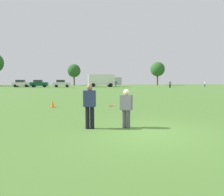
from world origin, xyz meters
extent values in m
plane|color=#47702D|center=(0.00, 0.00, 0.00)|extent=(142.61, 142.61, 0.00)
cylinder|color=black|center=(-2.01, 0.88, 0.43)|extent=(0.16, 0.16, 0.86)
cylinder|color=black|center=(-1.83, 0.87, 0.43)|extent=(0.16, 0.16, 0.86)
cube|color=navy|center=(-1.92, 0.87, 1.17)|extent=(0.49, 0.32, 0.61)
sphere|color=#8C664C|center=(-1.92, 0.87, 1.59)|extent=(0.23, 0.23, 0.23)
cylinder|color=#4C4C51|center=(-0.43, 0.80, 0.36)|extent=(0.15, 0.15, 0.71)
cylinder|color=#4C4C51|center=(-0.58, 0.88, 0.36)|extent=(0.15, 0.15, 0.71)
cube|color=#595960|center=(-0.51, 0.84, 1.00)|extent=(0.51, 0.44, 0.58)
sphere|color=beige|center=(-0.51, 0.84, 1.40)|extent=(0.22, 0.22, 0.22)
cylinder|color=#E54C33|center=(-1.06, 0.76, 0.89)|extent=(0.27, 0.27, 0.07)
cube|color=#D8590C|center=(-4.31, 7.48, 0.01)|extent=(0.32, 0.32, 0.03)
cone|color=orange|center=(-4.31, 7.48, 0.26)|extent=(0.24, 0.24, 0.45)
cube|color=silver|center=(-17.94, 48.02, 0.78)|extent=(4.25, 1.91, 0.90)
cube|color=#2D333D|center=(-18.19, 48.01, 1.50)|extent=(2.04, 1.69, 0.64)
cylinder|color=black|center=(-16.66, 49.05, 0.33)|extent=(0.67, 0.24, 0.66)
cylinder|color=black|center=(-16.61, 47.05, 0.33)|extent=(0.67, 0.24, 0.66)
cylinder|color=black|center=(-19.27, 48.98, 0.33)|extent=(0.67, 0.24, 0.66)
cylinder|color=black|center=(-19.21, 46.98, 0.33)|extent=(0.67, 0.24, 0.66)
cube|color=#0C4C2D|center=(-13.39, 46.87, 0.78)|extent=(4.25, 1.91, 0.90)
cube|color=#2D333D|center=(-13.64, 46.86, 1.50)|extent=(2.04, 1.69, 0.64)
cylinder|color=black|center=(-12.12, 47.91, 0.33)|extent=(0.67, 0.24, 0.66)
cylinder|color=black|center=(-12.06, 45.91, 0.33)|extent=(0.67, 0.24, 0.66)
cylinder|color=black|center=(-14.72, 47.83, 0.33)|extent=(0.67, 0.24, 0.66)
cylinder|color=black|center=(-14.67, 45.84, 0.33)|extent=(0.67, 0.24, 0.66)
cube|color=silver|center=(-7.79, 46.02, 0.78)|extent=(4.25, 1.91, 0.90)
cube|color=#2D333D|center=(-8.04, 46.02, 1.50)|extent=(2.04, 1.69, 0.64)
cylinder|color=black|center=(-6.51, 47.06, 0.33)|extent=(0.67, 0.24, 0.66)
cylinder|color=black|center=(-6.46, 45.06, 0.33)|extent=(0.67, 0.24, 0.66)
cylinder|color=black|center=(-9.11, 46.99, 0.33)|extent=(0.67, 0.24, 0.66)
cylinder|color=black|center=(-9.06, 44.99, 0.33)|extent=(0.67, 0.24, 0.66)
cube|color=white|center=(2.16, 46.93, 1.83)|extent=(6.87, 2.68, 2.70)
cube|color=#B2B2B7|center=(6.36, 47.04, 1.48)|extent=(1.86, 2.35, 2.00)
cylinder|color=black|center=(4.33, 48.36, 0.48)|extent=(0.97, 0.31, 0.96)
cylinder|color=black|center=(4.41, 45.62, 0.48)|extent=(0.97, 0.31, 0.96)
cylinder|color=black|center=(-0.09, 48.24, 0.48)|extent=(0.97, 0.31, 0.96)
cylinder|color=black|center=(-0.01, 45.50, 0.48)|extent=(0.97, 0.31, 0.96)
cylinder|color=#1E234C|center=(28.11, 42.40, 0.42)|extent=(0.16, 0.16, 0.83)
cylinder|color=#1E234C|center=(28.00, 42.27, 0.42)|extent=(0.16, 0.16, 0.83)
cube|color=silver|center=(28.06, 42.34, 1.13)|extent=(0.49, 0.51, 0.59)
sphere|color=#8C664C|center=(28.06, 42.34, 1.53)|extent=(0.23, 0.23, 0.23)
cylinder|color=#4C4C51|center=(5.47, 43.42, 0.44)|extent=(0.16, 0.16, 0.87)
cylinder|color=#4C4C51|center=(5.33, 43.54, 0.44)|extent=(0.16, 0.16, 0.87)
cube|color=navy|center=(5.40, 43.48, 1.18)|extent=(0.54, 0.51, 0.62)
sphere|color=tan|center=(5.40, 43.48, 1.60)|extent=(0.24, 0.24, 0.24)
cylinder|color=black|center=(17.40, 39.16, 0.42)|extent=(0.16, 0.16, 0.85)
cylinder|color=black|center=(17.55, 39.07, 0.42)|extent=(0.16, 0.16, 0.85)
cube|color=#595960|center=(17.47, 39.12, 1.15)|extent=(0.53, 0.46, 0.60)
sphere|color=#D8AD8C|center=(17.47, 39.12, 1.56)|extent=(0.23, 0.23, 0.23)
cylinder|color=brown|center=(-5.56, 61.74, 1.48)|extent=(0.49, 0.49, 2.96)
sphere|color=#285623|center=(-5.56, 61.74, 4.75)|extent=(4.22, 4.22, 4.22)
cylinder|color=brown|center=(21.85, 59.97, 1.66)|extent=(0.55, 0.55, 3.32)
sphere|color=#285623|center=(21.85, 59.97, 5.33)|extent=(4.74, 4.74, 4.74)
camera|label=1|loc=(-2.09, -7.07, 1.89)|focal=33.44mm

